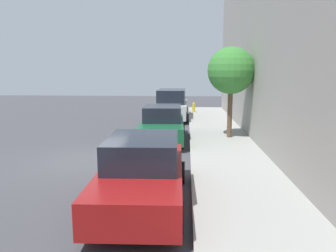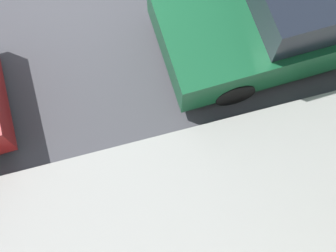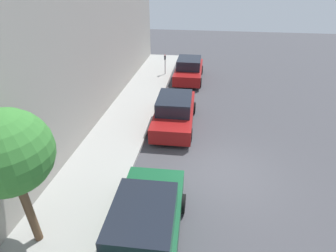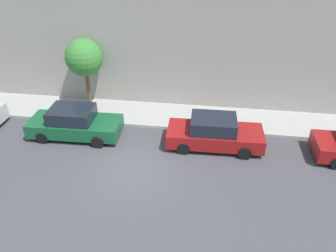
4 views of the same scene
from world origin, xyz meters
name	(u,v)px [view 2 (image 2 of 4)]	position (x,y,z in m)	size (l,w,h in m)	color
sidewalk	(124,241)	(4.82, 0.00, 0.07)	(2.64, 32.00, 0.15)	#9E9E99
parked_sedan_third	(312,4)	(2.30, 3.50, 0.73)	(1.93, 4.55, 1.54)	#14512D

